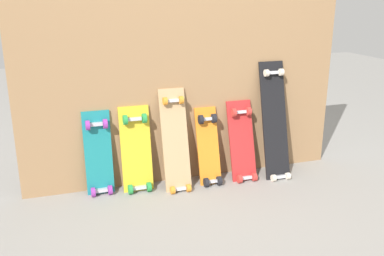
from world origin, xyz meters
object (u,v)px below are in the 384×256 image
object	(u,v)px
skateboard_orange	(209,150)
skateboard_teal	(99,157)
skateboard_yellow	(137,153)
skateboard_natural	(176,145)
skateboard_red	(242,145)
skateboard_black	(275,125)

from	to	relation	value
skateboard_orange	skateboard_teal	bearing A→B (deg)	175.94
skateboard_yellow	skateboard_natural	xyz separation A→B (m)	(0.28, -0.05, 0.05)
skateboard_red	skateboard_orange	bearing A→B (deg)	179.01
skateboard_yellow	skateboard_black	xyz separation A→B (m)	(1.08, -0.06, 0.13)
skateboard_natural	skateboard_orange	world-z (taller)	skateboard_natural
skateboard_teal	skateboard_yellow	distance (m)	0.27
skateboard_teal	skateboard_red	bearing A→B (deg)	-3.29
skateboard_red	skateboard_teal	bearing A→B (deg)	176.71
skateboard_yellow	skateboard_teal	bearing A→B (deg)	175.23
skateboard_teal	skateboard_yellow	size ratio (longest dim) A/B	0.98
skateboard_red	skateboard_natural	bearing A→B (deg)	-179.16
skateboard_natural	skateboard_orange	size ratio (longest dim) A/B	1.27
skateboard_black	skateboard_teal	bearing A→B (deg)	176.43
skateboard_teal	skateboard_black	xyz separation A→B (m)	(1.35, -0.08, 0.14)
skateboard_red	skateboard_yellow	bearing A→B (deg)	177.20
skateboard_orange	skateboard_yellow	bearing A→B (deg)	176.29
skateboard_red	skateboard_black	world-z (taller)	skateboard_black
skateboard_black	skateboard_natural	bearing A→B (deg)	179.00
skateboard_yellow	skateboard_red	size ratio (longest dim) A/B	1.02
skateboard_teal	skateboard_orange	size ratio (longest dim) A/B	1.05
skateboard_yellow	skateboard_natural	distance (m)	0.29
skateboard_teal	skateboard_black	world-z (taller)	skateboard_black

